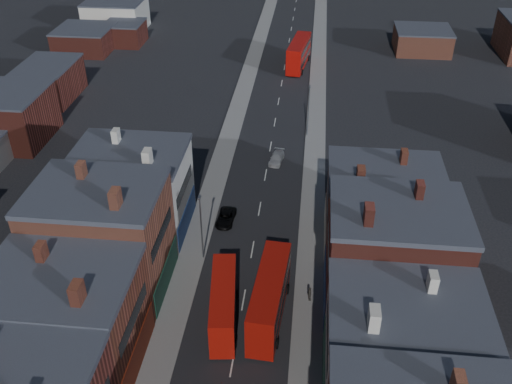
% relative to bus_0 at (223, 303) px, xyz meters
% --- Properties ---
extents(pavement_west, '(3.00, 200.00, 0.12)m').
position_rel_bus_0_xyz_m(pavement_west, '(-5.00, 29.02, -2.23)').
color(pavement_west, gray).
rests_on(pavement_west, ground).
extents(pavement_east, '(3.00, 200.00, 0.12)m').
position_rel_bus_0_xyz_m(pavement_east, '(8.00, 29.02, -2.23)').
color(pavement_east, gray).
rests_on(pavement_east, ground).
extents(lamp_post_2, '(0.25, 0.70, 8.12)m').
position_rel_bus_0_xyz_m(lamp_post_2, '(-3.70, 9.02, 2.41)').
color(lamp_post_2, slate).
rests_on(lamp_post_2, ground).
extents(lamp_post_3, '(0.25, 0.70, 8.12)m').
position_rel_bus_0_xyz_m(lamp_post_3, '(6.70, 39.02, 2.41)').
color(lamp_post_3, slate).
rests_on(lamp_post_3, ground).
extents(bus_0, '(3.40, 10.04, 4.25)m').
position_rel_bus_0_xyz_m(bus_0, '(0.00, 0.00, 0.00)').
color(bus_0, red).
rests_on(bus_0, ground).
extents(bus_1, '(3.47, 11.44, 4.87)m').
position_rel_bus_0_xyz_m(bus_1, '(4.25, 0.98, 0.33)').
color(bus_1, '#B1120A').
rests_on(bus_1, ground).
extents(bus_2, '(4.25, 12.26, 5.19)m').
position_rel_bus_0_xyz_m(bus_2, '(4.11, 67.37, 0.50)').
color(bus_2, '#A60C07').
rests_on(bus_2, ground).
extents(car_2, '(2.17, 4.34, 1.18)m').
position_rel_bus_0_xyz_m(car_2, '(-2.26, 15.93, -1.70)').
color(car_2, black).
rests_on(car_2, ground).
extents(car_3, '(2.22, 4.30, 1.19)m').
position_rel_bus_0_xyz_m(car_3, '(2.70, 30.72, -1.70)').
color(car_3, silver).
rests_on(car_3, ground).
extents(ped_3, '(0.57, 0.99, 1.59)m').
position_rel_bus_0_xyz_m(ped_3, '(8.05, 3.61, -1.38)').
color(ped_3, '#545148').
rests_on(ped_3, pavement_east).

